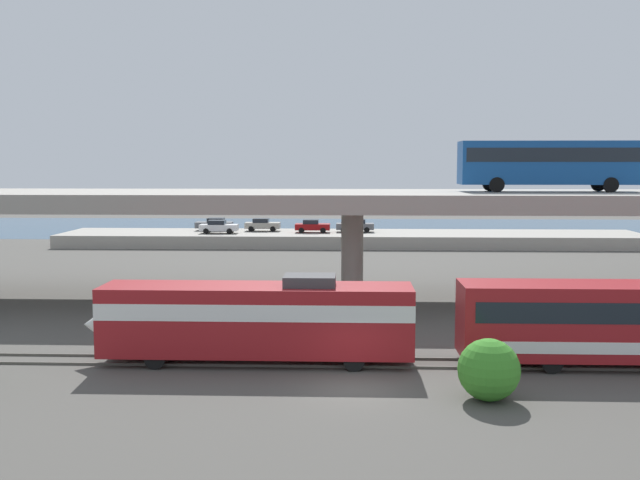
{
  "coord_description": "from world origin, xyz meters",
  "views": [
    {
      "loc": [
        -0.25,
        -29.85,
        9.33
      ],
      "look_at": [
        -2.14,
        18.55,
        4.33
      ],
      "focal_mm": 41.38,
      "sensor_mm": 36.0,
      "label": 1
    }
  ],
  "objects_px": {
    "train_locomotive": "(242,317)",
    "parked_car_4": "(355,225)",
    "parked_car_3": "(214,224)",
    "transit_bus_on_overpass": "(550,161)",
    "parked_car_2": "(262,225)",
    "parked_car_1": "(219,227)",
    "parked_car_0": "(312,226)"
  },
  "relations": [
    {
      "from": "parked_car_0",
      "to": "parked_car_4",
      "type": "xyz_separation_m",
      "value": [
        4.99,
        0.84,
        0.0
      ]
    },
    {
      "from": "train_locomotive",
      "to": "parked_car_1",
      "type": "relative_size",
      "value": 3.6
    },
    {
      "from": "transit_bus_on_overpass",
      "to": "parked_car_1",
      "type": "distance_m",
      "value": 44.11
    },
    {
      "from": "parked_car_0",
      "to": "parked_car_2",
      "type": "height_order",
      "value": "same"
    },
    {
      "from": "parked_car_3",
      "to": "parked_car_4",
      "type": "xyz_separation_m",
      "value": [
        16.77,
        -1.32,
        0.0
      ]
    },
    {
      "from": "parked_car_1",
      "to": "parked_car_2",
      "type": "height_order",
      "value": "same"
    },
    {
      "from": "train_locomotive",
      "to": "transit_bus_on_overpass",
      "type": "xyz_separation_m",
      "value": [
        18.53,
        16.59,
        7.33
      ]
    },
    {
      "from": "transit_bus_on_overpass",
      "to": "parked_car_2",
      "type": "bearing_deg",
      "value": 123.41
    },
    {
      "from": "train_locomotive",
      "to": "parked_car_2",
      "type": "distance_m",
      "value": 52.82
    },
    {
      "from": "parked_car_3",
      "to": "parked_car_0",
      "type": "bearing_deg",
      "value": 169.6
    },
    {
      "from": "parked_car_1",
      "to": "parked_car_3",
      "type": "xyz_separation_m",
      "value": [
        -1.11,
        3.53,
        0.0
      ]
    },
    {
      "from": "parked_car_4",
      "to": "transit_bus_on_overpass",
      "type": "bearing_deg",
      "value": 109.92
    },
    {
      "from": "parked_car_3",
      "to": "parked_car_4",
      "type": "bearing_deg",
      "value": 175.49
    },
    {
      "from": "train_locomotive",
      "to": "parked_car_1",
      "type": "bearing_deg",
      "value": -78.72
    },
    {
      "from": "parked_car_0",
      "to": "parked_car_1",
      "type": "height_order",
      "value": "same"
    },
    {
      "from": "parked_car_0",
      "to": "parked_car_1",
      "type": "bearing_deg",
      "value": -172.68
    },
    {
      "from": "transit_bus_on_overpass",
      "to": "parked_car_1",
      "type": "height_order",
      "value": "transit_bus_on_overpass"
    },
    {
      "from": "transit_bus_on_overpass",
      "to": "parked_car_4",
      "type": "height_order",
      "value": "transit_bus_on_overpass"
    },
    {
      "from": "parked_car_0",
      "to": "parked_car_4",
      "type": "bearing_deg",
      "value": 9.54
    },
    {
      "from": "parked_car_3",
      "to": "parked_car_4",
      "type": "distance_m",
      "value": 16.83
    },
    {
      "from": "parked_car_0",
      "to": "parked_car_3",
      "type": "height_order",
      "value": "same"
    },
    {
      "from": "parked_car_1",
      "to": "parked_car_4",
      "type": "relative_size",
      "value": 0.99
    },
    {
      "from": "transit_bus_on_overpass",
      "to": "parked_car_3",
      "type": "distance_m",
      "value": 47.49
    },
    {
      "from": "train_locomotive",
      "to": "parked_car_2",
      "type": "xyz_separation_m",
      "value": [
        -5.2,
        52.57,
        0.01
      ]
    },
    {
      "from": "train_locomotive",
      "to": "parked_car_4",
      "type": "bearing_deg",
      "value": -96.38
    },
    {
      "from": "parked_car_1",
      "to": "parked_car_4",
      "type": "distance_m",
      "value": 15.82
    },
    {
      "from": "transit_bus_on_overpass",
      "to": "parked_car_3",
      "type": "bearing_deg",
      "value": 128.98
    },
    {
      "from": "parked_car_2",
      "to": "parked_car_4",
      "type": "xyz_separation_m",
      "value": [
        10.98,
        -0.82,
        0.0
      ]
    },
    {
      "from": "train_locomotive",
      "to": "parked_car_3",
      "type": "xyz_separation_m",
      "value": [
        -10.99,
        53.07,
        0.02
      ]
    },
    {
      "from": "train_locomotive",
      "to": "parked_car_4",
      "type": "xyz_separation_m",
      "value": [
        5.78,
        51.75,
        0.02
      ]
    },
    {
      "from": "parked_car_1",
      "to": "transit_bus_on_overpass",
      "type": "bearing_deg",
      "value": -49.23
    },
    {
      "from": "train_locomotive",
      "to": "transit_bus_on_overpass",
      "type": "distance_m",
      "value": 25.93
    }
  ]
}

